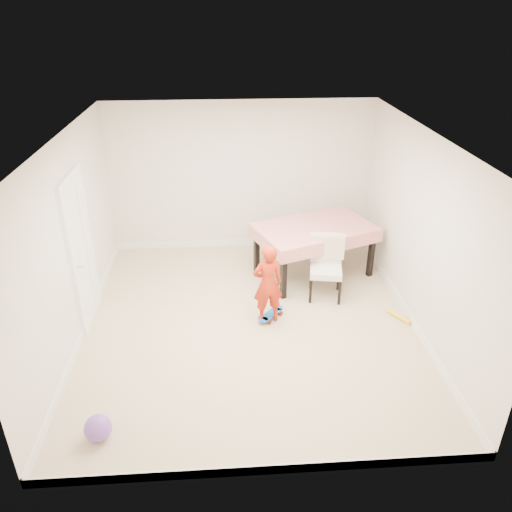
{
  "coord_description": "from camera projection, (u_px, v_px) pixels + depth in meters",
  "views": [
    {
      "loc": [
        -0.32,
        -5.74,
        4.02
      ],
      "look_at": [
        0.1,
        0.2,
        0.95
      ],
      "focal_mm": 35.0,
      "sensor_mm": 36.0,
      "label": 1
    }
  ],
  "objects": [
    {
      "name": "wall_front",
      "position": [
        266.0,
        366.0,
        4.16
      ],
      "size": [
        4.5,
        0.04,
        2.6
      ],
      "primitive_type": "cube",
      "color": "beige",
      "rests_on": "ground"
    },
    {
      "name": "foam_toy",
      "position": [
        399.0,
        317.0,
        7.04
      ],
      "size": [
        0.26,
        0.37,
        0.06
      ],
      "primitive_type": "cylinder",
      "rotation": [
        1.57,
        0.0,
        0.56
      ],
      "color": "yellow",
      "rests_on": "ground"
    },
    {
      "name": "baseboard_right",
      "position": [
        407.0,
        313.0,
        7.06
      ],
      "size": [
        0.02,
        5.0,
        0.12
      ],
      "primitive_type": "cube",
      "color": "white",
      "rests_on": "ground"
    },
    {
      "name": "ground",
      "position": [
        250.0,
        323.0,
        6.95
      ],
      "size": [
        5.0,
        5.0,
        0.0
      ],
      "primitive_type": "plane",
      "color": "tan",
      "rests_on": "ground"
    },
    {
      "name": "wall_left",
      "position": [
        71.0,
        244.0,
        6.22
      ],
      "size": [
        0.04,
        5.0,
        2.6
      ],
      "primitive_type": "cube",
      "color": "beige",
      "rests_on": "ground"
    },
    {
      "name": "wall_back",
      "position": [
        241.0,
        178.0,
        8.56
      ],
      "size": [
        4.5,
        0.04,
        2.6
      ],
      "primitive_type": "cube",
      "color": "beige",
      "rests_on": "ground"
    },
    {
      "name": "child",
      "position": [
        268.0,
        286.0,
        6.74
      ],
      "size": [
        0.46,
        0.34,
        1.14
      ],
      "primitive_type": "imported",
      "rotation": [
        0.0,
        0.0,
        3.32
      ],
      "color": "#B72712",
      "rests_on": "ground"
    },
    {
      "name": "baseboard_front",
      "position": [
        265.0,
        469.0,
        4.72
      ],
      "size": [
        4.5,
        0.02,
        0.12
      ],
      "primitive_type": "cube",
      "color": "white",
      "rests_on": "ground"
    },
    {
      "name": "ceiling",
      "position": [
        249.0,
        139.0,
        5.77
      ],
      "size": [
        4.5,
        5.0,
        0.04
      ],
      "primitive_type": "cube",
      "color": "silver",
      "rests_on": "wall_back"
    },
    {
      "name": "wall_right",
      "position": [
        420.0,
        234.0,
        6.5
      ],
      "size": [
        0.04,
        5.0,
        2.6
      ],
      "primitive_type": "cube",
      "color": "beige",
      "rests_on": "ground"
    },
    {
      "name": "baseboard_back",
      "position": [
        242.0,
        242.0,
        9.13
      ],
      "size": [
        4.5,
        0.02,
        0.12
      ],
      "primitive_type": "cube",
      "color": "white",
      "rests_on": "ground"
    },
    {
      "name": "dining_chair",
      "position": [
        326.0,
        268.0,
        7.38
      ],
      "size": [
        0.62,
        0.68,
        0.95
      ],
      "primitive_type": null,
      "rotation": [
        0.0,
        0.0,
        -0.18
      ],
      "color": "white",
      "rests_on": "ground"
    },
    {
      "name": "door",
      "position": [
        81.0,
        253.0,
        6.61
      ],
      "size": [
        0.11,
        0.94,
        2.11
      ],
      "primitive_type": "cube",
      "color": "white",
      "rests_on": "ground"
    },
    {
      "name": "baseboard_left",
      "position": [
        86.0,
        326.0,
        6.78
      ],
      "size": [
        0.02,
        5.0,
        0.12
      ],
      "primitive_type": "cube",
      "color": "white",
      "rests_on": "ground"
    },
    {
      "name": "balloon",
      "position": [
        98.0,
        428.0,
        5.07
      ],
      "size": [
        0.28,
        0.28,
        0.28
      ],
      "primitive_type": "sphere",
      "color": "purple",
      "rests_on": "ground"
    },
    {
      "name": "skateboard",
      "position": [
        271.0,
        316.0,
        7.05
      ],
      "size": [
        0.47,
        0.5,
        0.08
      ],
      "primitive_type": null,
      "rotation": [
        0.0,
        0.0,
        0.85
      ],
      "color": "blue",
      "rests_on": "ground"
    },
    {
      "name": "dining_table",
      "position": [
        314.0,
        250.0,
        8.04
      ],
      "size": [
        2.08,
        1.7,
        0.85
      ],
      "primitive_type": null,
      "rotation": [
        0.0,
        0.0,
        0.38
      ],
      "color": "red",
      "rests_on": "ground"
    }
  ]
}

